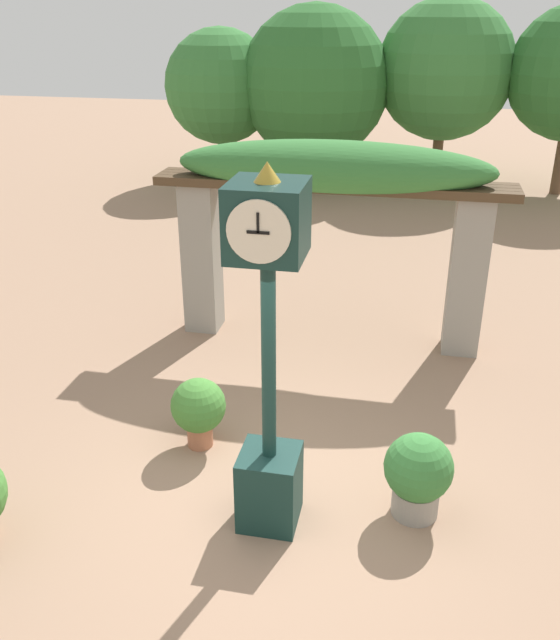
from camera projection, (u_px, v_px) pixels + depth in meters
The scene contains 6 objects.
ground_plane at pixel (276, 500), 6.83m from camera, with size 60.00×60.00×0.00m, color #9E7A60.
pedestal_clock at pixel (268, 363), 5.86m from camera, with size 0.61×0.65×3.46m.
pergola at pixel (332, 192), 9.24m from camera, with size 4.93×1.09×2.91m.
potted_plant_near_left at pixel (198, 408), 7.49m from camera, with size 0.61×0.61×0.83m.
potted_plant_near_right at pixel (418, 473), 6.46m from camera, with size 0.67×0.67×0.88m.
tree_line at pixel (386, 78), 17.63m from camera, with size 12.20×4.32×4.80m.
Camera 1 is at (1.13, -5.30, 4.53)m, focal length 38.00 mm.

